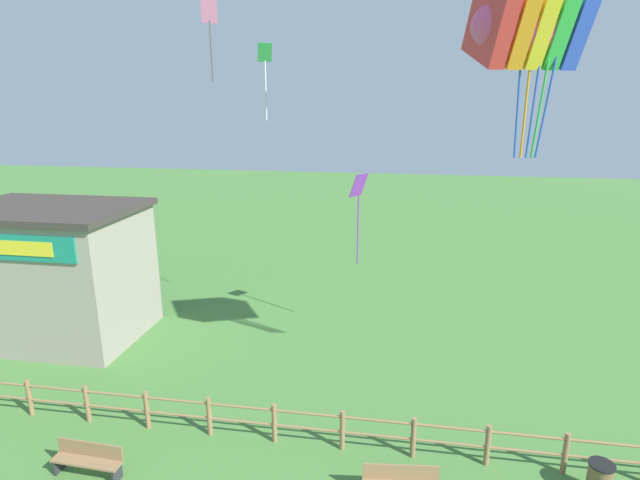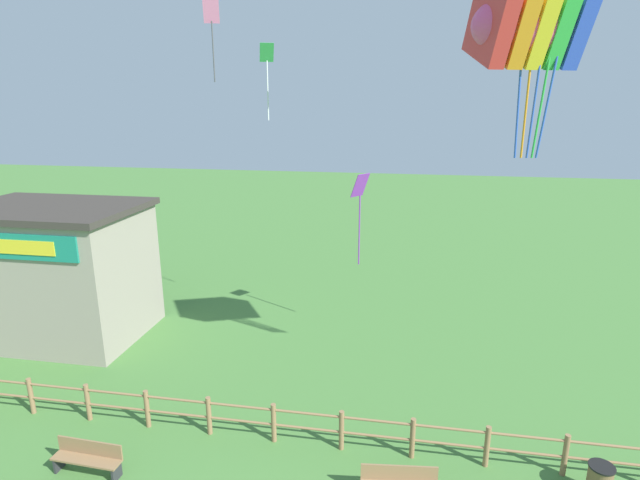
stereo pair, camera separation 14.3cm
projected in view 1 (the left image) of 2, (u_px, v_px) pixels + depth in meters
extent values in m
cylinder|color=olive|center=(30.00, 398.00, 14.76)|extent=(0.14, 0.14, 1.15)
cylinder|color=olive|center=(87.00, 404.00, 14.47)|extent=(0.14, 0.14, 1.15)
cylinder|color=olive|center=(147.00, 410.00, 14.18)|extent=(0.14, 0.14, 1.15)
cylinder|color=olive|center=(209.00, 416.00, 13.89)|extent=(0.14, 0.14, 1.15)
cylinder|color=olive|center=(274.00, 423.00, 13.59)|extent=(0.14, 0.14, 1.15)
cylinder|color=olive|center=(342.00, 430.00, 13.30)|extent=(0.14, 0.14, 1.15)
cylinder|color=olive|center=(413.00, 438.00, 13.01)|extent=(0.14, 0.14, 1.15)
cylinder|color=olive|center=(488.00, 445.00, 12.72)|extent=(0.14, 0.14, 1.15)
cylinder|color=olive|center=(565.00, 453.00, 12.42)|extent=(0.14, 0.14, 1.15)
cylinder|color=olive|center=(308.00, 414.00, 13.34)|extent=(20.53, 0.07, 0.07)
cylinder|color=olive|center=(308.00, 428.00, 13.46)|extent=(20.53, 0.07, 0.07)
cube|color=gray|center=(54.00, 275.00, 19.42)|extent=(6.44, 4.43, 5.01)
cube|color=#38332D|center=(44.00, 209.00, 18.72)|extent=(6.74, 4.73, 0.24)
cube|color=#197F6B|center=(2.00, 247.00, 16.80)|extent=(5.47, 0.08, 0.90)
cube|color=yellow|center=(1.00, 247.00, 16.75)|extent=(3.86, 0.04, 0.49)
cube|color=olive|center=(401.00, 472.00, 11.68)|extent=(1.79, 0.24, 0.40)
cube|color=olive|center=(87.00, 461.00, 12.36)|extent=(1.81, 0.48, 0.05)
cube|color=olive|center=(90.00, 449.00, 12.47)|extent=(1.80, 0.12, 0.40)
cube|color=#2D2D33|center=(59.00, 464.00, 12.58)|extent=(0.08, 0.36, 0.40)
cube|color=#2D2D33|center=(117.00, 474.00, 12.26)|extent=(0.08, 0.36, 0.40)
cylinder|color=brown|center=(599.00, 480.00, 11.77)|extent=(0.55, 0.55, 0.82)
cylinder|color=black|center=(602.00, 465.00, 11.66)|extent=(0.59, 0.59, 0.04)
ellipsoid|color=#E54C8C|center=(526.00, 26.00, 12.17)|extent=(3.40, 2.92, 2.04)
cube|color=red|center=(490.00, 25.00, 11.98)|extent=(1.11, 2.09, 2.08)
cube|color=orange|center=(508.00, 26.00, 12.07)|extent=(1.11, 2.09, 2.08)
cube|color=yellow|center=(526.00, 26.00, 12.17)|extent=(1.11, 2.09, 2.08)
cube|color=green|center=(544.00, 27.00, 12.26)|extent=(1.11, 2.09, 2.08)
cube|color=blue|center=(562.00, 28.00, 12.35)|extent=(1.11, 2.09, 2.08)
cylinder|color=blue|center=(518.00, 109.00, 12.45)|extent=(0.22, 0.38, 2.45)
cylinder|color=orange|center=(525.00, 109.00, 12.43)|extent=(0.14, 0.40, 2.45)
cylinder|color=blue|center=(533.00, 109.00, 12.41)|extent=(0.05, 0.40, 2.45)
cylinder|color=green|center=(540.00, 109.00, 12.41)|extent=(0.14, 0.40, 2.45)
cylinder|color=blue|center=(545.00, 109.00, 12.42)|extent=(0.22, 0.38, 2.45)
cube|color=purple|center=(359.00, 185.00, 18.65)|extent=(0.70, 0.78, 0.89)
cylinder|color=purple|center=(358.00, 230.00, 19.11)|extent=(0.05, 0.05, 2.73)
cube|color=pink|center=(209.00, 11.00, 18.43)|extent=(0.64, 0.42, 0.78)
cylinder|color=#4C4C51|center=(211.00, 52.00, 18.81)|extent=(0.05, 0.05, 2.17)
cube|color=green|center=(265.00, 52.00, 19.29)|extent=(0.64, 0.54, 0.67)
cylinder|color=white|center=(266.00, 91.00, 19.67)|extent=(0.05, 0.05, 2.26)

